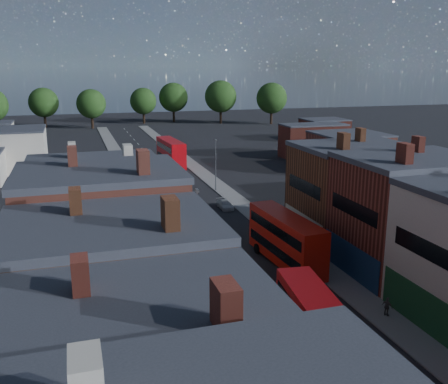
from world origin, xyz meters
TOP-DOWN VIEW (x-y plane):
  - pavement_west at (-6.50, 50.00)m, footprint 3.00×200.00m
  - pavement_east at (6.50, 50.00)m, footprint 3.00×200.00m
  - lamp_post_2 at (-5.20, 30.00)m, footprint 0.25×0.70m
  - lamp_post_3 at (5.20, 60.00)m, footprint 0.25×0.70m
  - bus_0 at (-1.62, 12.88)m, footprint 3.80×11.11m
  - bus_1 at (3.44, 29.36)m, footprint 3.50×11.72m
  - bus_2 at (2.28, 81.00)m, footprint 3.63×12.24m
  - car_2 at (-3.63, 37.53)m, footprint 2.24×4.27m
  - car_3 at (3.64, 50.08)m, footprint 1.69×3.94m
  - ped_3 at (6.69, 17.29)m, footprint 0.73×0.99m

SIDE VIEW (x-z plane):
  - pavement_west at x=-6.50m, z-range 0.00..0.12m
  - pavement_east at x=6.50m, z-range 0.00..0.12m
  - car_3 at x=3.64m, z-range 0.00..1.13m
  - car_2 at x=-3.63m, z-range 0.00..1.15m
  - ped_3 at x=6.69m, z-range 0.12..1.65m
  - bus_0 at x=-1.62m, z-range 0.19..4.89m
  - bus_1 at x=3.44m, z-range 0.20..5.20m
  - bus_2 at x=2.28m, z-range 0.21..5.43m
  - lamp_post_2 at x=-5.20m, z-range 0.64..8.77m
  - lamp_post_3 at x=5.20m, z-range 0.64..8.77m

